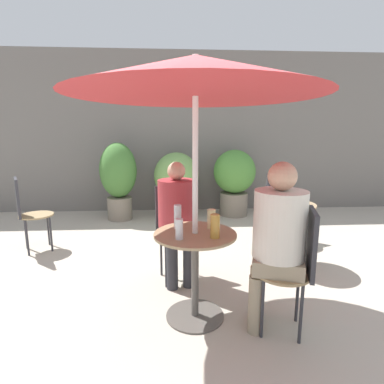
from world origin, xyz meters
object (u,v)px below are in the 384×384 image
Objects in this scene: cafe_table_far at (286,225)px; potted_plant_0 at (118,176)px; beer_glass_0 at (211,219)px; beer_glass_3 at (215,226)px; bistro_chair_0 at (297,260)px; bistro_chair_1 at (174,223)px; beer_glass_1 at (178,217)px; seated_person_1 at (177,213)px; potted_plant_1 at (176,180)px; bistro_chair_2 at (27,208)px; seated_person_0 at (277,234)px; beer_glass_2 at (179,229)px; bistro_chair_3 at (280,201)px; umbrella at (195,76)px; cafe_table_near at (195,261)px; potted_plant_2 at (234,178)px.

potted_plant_0 is at bearing 137.75° from cafe_table_far.
beer_glass_3 is (-0.00, -0.23, 0.01)m from beer_glass_0.
bistro_chair_1 is (-0.90, 0.98, 0.00)m from bistro_chair_0.
bistro_chair_0 is 4.80× the size of beer_glass_1.
potted_plant_1 is (0.02, 2.49, -0.06)m from seated_person_1.
seated_person_0 reaches higher than bistro_chair_2.
potted_plant_0 reaches higher than beer_glass_0.
beer_glass_1 is (-0.87, 0.36, 0.25)m from bistro_chair_0.
seated_person_1 reaches higher than beer_glass_2.
beer_glass_2 is at bearing -148.20° from bistro_chair_3.
potted_plant_1 is at bearing 89.66° from beer_glass_1.
bistro_chair_3 reaches higher than beer_glass_1.
bistro_chair_0 is (-0.37, -1.19, 0.11)m from cafe_table_far.
bistro_chair_2 is at bearing 142.83° from umbrella.
cafe_table_near is 3.28m from potted_plant_2.
beer_glass_1 is (-1.24, -0.83, 0.35)m from cafe_table_far.
beer_glass_0 is at bearing -72.91° from seated_person_1.
seated_person_0 is 3.33m from potted_plant_2.
seated_person_0 is 1.06× the size of seated_person_1.
bistro_chair_3 is 0.82× the size of potted_plant_1.
bistro_chair_3 is (1.48, 0.98, 0.00)m from bistro_chair_1.
beer_glass_3 is (-1.17, -1.85, 0.24)m from bistro_chair_3.
bistro_chair_1 reaches higher than cafe_table_far.
umbrella is (-0.14, 0.12, 1.08)m from beer_glass_3.
umbrella is at bearing -140.85° from beer_glass_0.
potted_plant_2 is at bearing 52.50° from bistro_chair_1.
seated_person_0 is 8.16× the size of beer_glass_0.
cafe_table_far is 0.56× the size of seated_person_0.
cafe_table_far is at bearing -3.42° from bistro_chair_1.
cafe_table_far is 4.64× the size of beer_glass_2.
seated_person_1 is 0.74m from beer_glass_2.
potted_plant_1 reaches higher than bistro_chair_0.
beer_glass_3 is at bearing 2.90° from beer_glass_2.
bistro_chair_2 is at bearing 141.34° from seated_person_1.
umbrella reaches higher than seated_person_0.
seated_person_0 is at bearing -131.25° from bistro_chair_3.
seated_person_1 is at bearing -113.05° from potted_plant_2.
beer_glass_1 reaches higher than cafe_table_far.
potted_plant_1 is 1.06m from potted_plant_2.
bistro_chair_2 is 4.80× the size of beer_glass_1.
cafe_table_far is 3.62× the size of beer_glass_1.
beer_glass_2 is (-0.27, -0.25, -0.00)m from beer_glass_0.
bistro_chair_1 is 1.52m from umbrella.
cafe_table_near is 0.66m from seated_person_1.
potted_plant_1 is (1.00, 0.11, -0.09)m from potted_plant_0.
cafe_table_far is 2.04m from umbrella.
seated_person_0 is 3.35m from potted_plant_1.
cafe_table_far is 0.75× the size of bistro_chair_1.
bistro_chair_2 is at bearing 146.81° from beer_glass_0.
beer_glass_1 is at bearing 178.06° from beer_glass_0.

